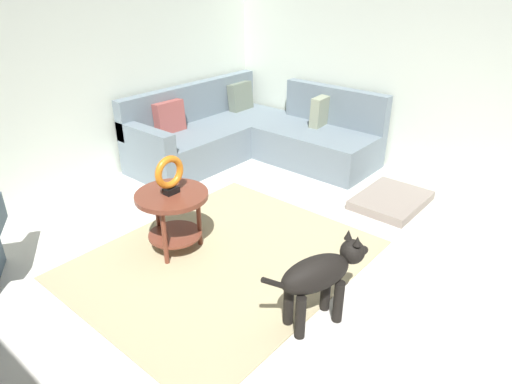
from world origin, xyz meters
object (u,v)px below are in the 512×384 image
at_px(side_table, 172,207).
at_px(dog_bed_mat, 391,200).
at_px(dog, 321,275).
at_px(torus_sculpture, 169,174).
at_px(sectional_couch, 250,136).

xyz_separation_m(side_table, dog_bed_mat, (1.98, -1.04, -0.37)).
bearing_deg(dog, torus_sculpture, -157.69).
bearing_deg(torus_sculpture, sectional_couch, 24.09).
bearing_deg(side_table, sectional_couch, 24.09).
relative_size(sectional_couch, dog, 2.76).
relative_size(side_table, dog_bed_mat, 0.75).
distance_m(sectional_couch, torus_sculpture, 2.23).
relative_size(sectional_couch, side_table, 3.75).
bearing_deg(dog, side_table, -157.69).
xyz_separation_m(sectional_couch, dog, (-1.94, -2.31, 0.09)).
distance_m(side_table, dog_bed_mat, 2.27).
distance_m(torus_sculpture, dog_bed_mat, 2.34).
height_order(dog_bed_mat, dog, dog).
height_order(side_table, dog_bed_mat, side_table).
height_order(torus_sculpture, dog_bed_mat, torus_sculpture).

